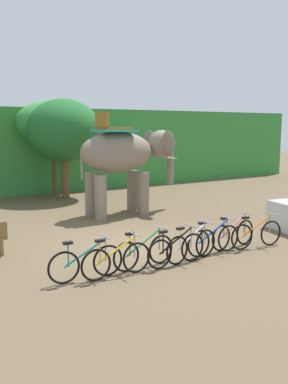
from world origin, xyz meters
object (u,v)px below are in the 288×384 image
bike_white (192,245)px  bike_blue (214,240)px  bike_green (144,252)px  bike_pink (233,234)px  bike_orange (256,234)px  bike_black (176,249)px  elephant (125,156)px  bike_teal (86,263)px  bike_yellow (117,260)px  tree_center (53,123)px  tree_center_left (64,131)px

bike_white → bike_blue: 0.83m
bike_green → bike_white: bearing=-8.2°
bike_pink → bike_orange: same height
bike_black → bike_white: size_ratio=1.01×
elephant → bike_pink: (0.21, -5.53, -1.82)m
bike_teal → bike_white: (2.75, -0.16, 0.00)m
bike_yellow → bike_green: 0.86m
tree_center → bike_green: tree_center is taller
bike_teal → bike_green: same height
bike_blue → bike_orange: size_ratio=1.00×
bike_white → bike_blue: (0.82, 0.11, 0.00)m
bike_pink → tree_center: bearing=94.2°
bike_blue → bike_orange: (1.38, -0.18, 0.00)m
bike_blue → bike_pink: (0.85, 0.17, 0.00)m
bike_green → bike_blue: size_ratio=1.00×
elephant → bike_black: (-1.98, -5.89, -1.82)m
bike_white → bike_yellow: bearing=-179.4°
tree_center_left → bike_green: tree_center_left is taller
bike_teal → bike_green: 1.48m
bike_black → tree_center_left: bearing=82.1°
bike_teal → elephant: bearing=53.3°
tree_center_left → bike_green: 10.84m
tree_center_left → bike_white: size_ratio=2.66×
tree_center → elephant: 5.91m
tree_center → bike_orange: bearing=-83.3°
bike_yellow → bike_blue: same height
bike_yellow → bike_white: bearing=0.6°
tree_center_left → bike_green: (-2.20, -10.26, -2.72)m
bike_black → tree_center: bearing=83.4°
bike_blue → elephant: bearing=83.6°
tree_center → bike_yellow: (-2.94, -11.58, -3.06)m
elephant → tree_center_left: bearing=96.5°
elephant → bike_green: elephant is taller
elephant → bike_white: elephant is taller
tree_center_left → elephant: 4.75m
bike_black → bike_white: same height
bike_black → bike_orange: size_ratio=1.00×
tree_center_left → bike_white: (-0.93, -10.45, -2.72)m
bike_teal → bike_white: 2.75m
bike_teal → bike_blue: bearing=-0.8°
tree_center → bike_black: size_ratio=2.64×
bike_yellow → bike_blue: bearing=2.7°
tree_center → bike_orange: tree_center is taller
tree_center_left → bike_blue: tree_center_left is taller
tree_center_left → tree_center: bearing=94.9°
elephant → bike_green: 6.51m
tree_center_left → bike_teal: bearing=-109.7°
tree_center_left → bike_black: (-1.45, -10.53, -2.72)m
bike_orange → bike_pink: bearing=147.3°
tree_center_left → elephant: tree_center_left is taller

